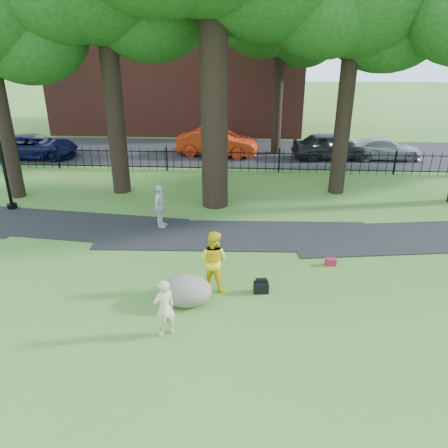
# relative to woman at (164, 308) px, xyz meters

# --- Properties ---
(ground) EXTENTS (120.00, 120.00, 0.00)m
(ground) POSITION_rel_woman_xyz_m (0.50, 1.91, -0.76)
(ground) COLOR #3F6A25
(ground) RESTS_ON ground
(footpath) EXTENTS (36.07, 3.85, 0.03)m
(footpath) POSITION_rel_woman_xyz_m (1.50, 5.81, -0.76)
(footpath) COLOR black
(footpath) RESTS_ON ground
(street) EXTENTS (80.00, 7.00, 0.02)m
(street) POSITION_rel_woman_xyz_m (0.50, 17.91, -0.76)
(street) COLOR black
(street) RESTS_ON ground
(iron_fence) EXTENTS (44.00, 0.04, 1.20)m
(iron_fence) POSITION_rel_woman_xyz_m (0.50, 13.91, -0.16)
(iron_fence) COLOR black
(iron_fence) RESTS_ON ground
(brick_building) EXTENTS (18.00, 8.00, 12.00)m
(brick_building) POSITION_rel_woman_xyz_m (-3.50, 25.91, 5.24)
(brick_building) COLOR brown
(brick_building) RESTS_ON ground
(woman) EXTENTS (0.66, 0.63, 1.52)m
(woman) POSITION_rel_woman_xyz_m (0.00, 0.00, 0.00)
(woman) COLOR #C5B887
(woman) RESTS_ON ground
(man) EXTENTS (1.06, 0.94, 1.79)m
(man) POSITION_rel_woman_xyz_m (1.00, 2.24, 0.13)
(man) COLOR gold
(man) RESTS_ON ground
(pedestrian) EXTENTS (0.55, 1.04, 1.69)m
(pedestrian) POSITION_rel_woman_xyz_m (-1.37, 6.42, 0.08)
(pedestrian) COLOR silver
(pedestrian) RESTS_ON ground
(boulder) EXTENTS (1.71, 1.47, 0.85)m
(boulder) POSITION_rel_woman_xyz_m (0.29, 1.43, -0.34)
(boulder) COLOR slate
(boulder) RESTS_ON ground
(lamppost) EXTENTS (0.41, 0.41, 4.12)m
(lamppost) POSITION_rel_woman_xyz_m (-8.02, 7.89, 1.26)
(lamppost) COLOR black
(lamppost) RESTS_ON ground
(backpack) EXTENTS (0.45, 0.31, 0.32)m
(backpack) POSITION_rel_woman_xyz_m (2.38, 2.06, -0.60)
(backpack) COLOR black
(backpack) RESTS_ON ground
(red_bag) EXTENTS (0.34, 0.22, 0.23)m
(red_bag) POSITION_rel_woman_xyz_m (4.63, 3.80, -0.65)
(red_bag) COLOR maroon
(red_bag) RESTS_ON ground
(red_sedan) EXTENTS (5.03, 2.33, 1.60)m
(red_sedan) POSITION_rel_woman_xyz_m (-0.05, 17.18, 0.04)
(red_sedan) COLOR red
(red_sedan) RESTS_ON ground
(navy_van) EXTENTS (4.99, 2.41, 1.37)m
(navy_van) POSITION_rel_woman_xyz_m (-10.80, 16.01, -0.08)
(navy_van) COLOR #0B0F3A
(navy_van) RESTS_ON ground
(grey_car) EXTENTS (4.68, 2.25, 1.54)m
(grey_car) POSITION_rel_woman_xyz_m (6.71, 16.85, 0.01)
(grey_car) COLOR black
(grey_car) RESTS_ON ground
(silver_car) EXTENTS (4.27, 1.81, 1.23)m
(silver_car) POSITION_rel_woman_xyz_m (9.80, 17.00, -0.15)
(silver_car) COLOR #9CA0A4
(silver_car) RESTS_ON ground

